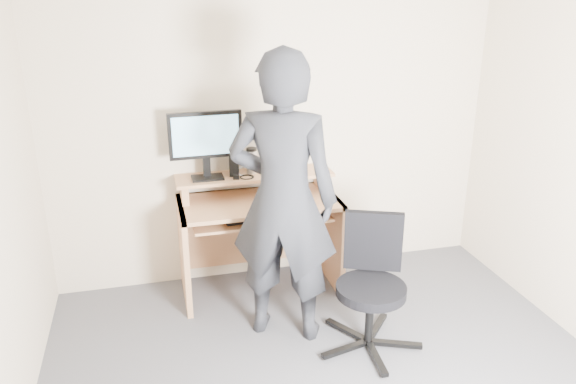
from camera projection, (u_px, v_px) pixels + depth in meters
name	position (u px, v px, depth m)	size (l,w,h in m)	color
back_wall	(275.00, 124.00, 4.35)	(3.50, 0.02, 2.50)	beige
desk	(257.00, 221.00, 4.35)	(1.20, 0.60, 0.91)	tan
monitor	(206.00, 139.00, 4.07)	(0.54, 0.15, 0.51)	black
external_drive	(234.00, 162.00, 4.24)	(0.07, 0.13, 0.20)	black
travel_mug	(252.00, 162.00, 4.28)	(0.08, 0.08, 0.18)	silver
smartphone	(281.00, 173.00, 4.30)	(0.07, 0.13, 0.01)	black
charger	(236.00, 177.00, 4.17)	(0.04, 0.04, 0.04)	black
headphones	(246.00, 172.00, 4.31)	(0.16, 0.16, 0.02)	silver
keyboard	(255.00, 216.00, 4.14)	(0.46, 0.18, 0.03)	black
mouse	(298.00, 199.00, 4.17)	(0.10, 0.06, 0.04)	black
office_chair	(371.00, 279.00, 3.65)	(0.69, 0.67, 0.86)	black
person	(283.00, 200.00, 3.60)	(0.71, 0.47, 1.94)	black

